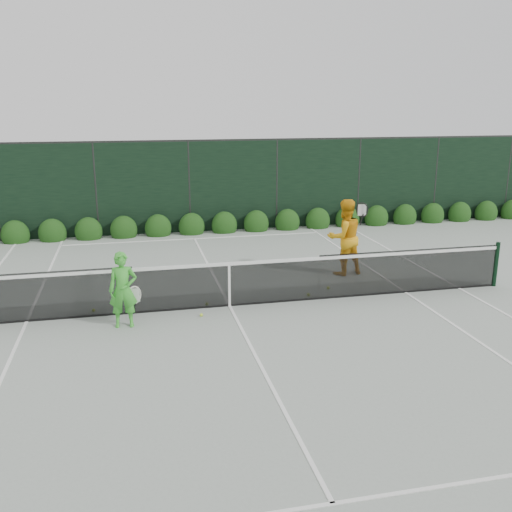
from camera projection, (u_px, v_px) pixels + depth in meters
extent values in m
plane|color=gray|center=(230.00, 306.00, 12.24)|extent=(80.00, 80.00, 0.00)
cylinder|color=black|center=(496.00, 264.00, 13.46)|extent=(0.10, 0.10, 1.07)
cube|color=black|center=(19.00, 298.00, 11.21)|extent=(4.40, 0.01, 1.02)
cube|color=black|center=(229.00, 285.00, 12.11)|extent=(4.00, 0.01, 0.96)
cube|color=black|center=(410.00, 271.00, 13.00)|extent=(4.40, 0.01, 1.02)
cube|color=white|center=(229.00, 264.00, 11.99)|extent=(12.80, 0.03, 0.07)
cube|color=black|center=(230.00, 305.00, 12.23)|extent=(12.80, 0.02, 0.04)
cube|color=white|center=(229.00, 286.00, 12.12)|extent=(0.05, 0.03, 0.91)
imported|color=green|center=(123.00, 290.00, 10.96)|extent=(0.56, 0.38, 1.49)
torus|color=silver|center=(134.00, 295.00, 11.14)|extent=(0.29, 0.14, 0.30)
cylinder|color=black|center=(135.00, 307.00, 11.20)|extent=(0.10, 0.03, 0.30)
imported|color=#EBA213|center=(344.00, 237.00, 14.30)|extent=(1.03, 0.86, 1.92)
torus|color=black|center=(362.00, 210.00, 14.00)|extent=(0.25, 0.21, 0.30)
cylinder|color=black|center=(362.00, 220.00, 14.07)|extent=(0.10, 0.03, 0.30)
cube|color=white|center=(459.00, 288.00, 13.40)|extent=(0.06, 23.77, 0.01)
cube|color=white|center=(27.00, 322.00, 11.36)|extent=(0.06, 23.77, 0.01)
cube|color=white|center=(406.00, 292.00, 13.11)|extent=(0.06, 23.77, 0.01)
cube|color=white|center=(179.00, 209.00, 23.43)|extent=(11.03, 0.06, 0.01)
cube|color=white|center=(194.00, 239.00, 18.26)|extent=(8.23, 0.06, 0.01)
cube|color=white|center=(333.00, 504.00, 6.21)|extent=(8.23, 0.06, 0.01)
cube|color=white|center=(230.00, 306.00, 12.24)|extent=(0.06, 12.80, 0.01)
cube|color=black|center=(189.00, 187.00, 18.91)|extent=(32.00, 0.06, 3.00)
cube|color=#262826|center=(188.00, 141.00, 18.51)|extent=(32.00, 0.06, 0.06)
cylinder|color=#262826|center=(96.00, 190.00, 18.27)|extent=(0.08, 0.08, 3.00)
cylinder|color=#262826|center=(189.00, 187.00, 18.91)|extent=(0.08, 0.08, 3.00)
cylinder|color=#262826|center=(277.00, 185.00, 19.55)|extent=(0.08, 0.08, 3.00)
cylinder|color=#262826|center=(359.00, 182.00, 20.18)|extent=(0.08, 0.08, 3.00)
cylinder|color=#262826|center=(435.00, 180.00, 20.82)|extent=(0.08, 0.08, 3.00)
cylinder|color=#262826|center=(508.00, 177.00, 21.46)|extent=(0.08, 0.08, 3.00)
ellipsoid|color=#0E330E|center=(15.00, 235.00, 17.74)|extent=(0.86, 0.65, 0.94)
ellipsoid|color=#0E330E|center=(52.00, 233.00, 17.98)|extent=(0.86, 0.65, 0.94)
ellipsoid|color=#0E330E|center=(89.00, 232.00, 18.21)|extent=(0.86, 0.65, 0.94)
ellipsoid|color=#0E330E|center=(124.00, 230.00, 18.44)|extent=(0.86, 0.65, 0.94)
ellipsoid|color=#0E330E|center=(158.00, 228.00, 18.68)|extent=(0.86, 0.65, 0.94)
ellipsoid|color=#0E330E|center=(192.00, 227.00, 18.91)|extent=(0.86, 0.65, 0.94)
ellipsoid|color=#0E330E|center=(224.00, 225.00, 19.14)|extent=(0.86, 0.65, 0.94)
ellipsoid|color=#0E330E|center=(256.00, 224.00, 19.38)|extent=(0.86, 0.65, 0.94)
ellipsoid|color=#0E330E|center=(287.00, 222.00, 19.61)|extent=(0.86, 0.65, 0.94)
ellipsoid|color=#0E330E|center=(318.00, 221.00, 19.84)|extent=(0.86, 0.65, 0.94)
ellipsoid|color=#0E330E|center=(347.00, 220.00, 20.08)|extent=(0.86, 0.65, 0.94)
ellipsoid|color=#0E330E|center=(376.00, 218.00, 20.31)|extent=(0.86, 0.65, 0.94)
ellipsoid|color=#0E330E|center=(405.00, 217.00, 20.54)|extent=(0.86, 0.65, 0.94)
ellipsoid|color=#0E330E|center=(432.00, 216.00, 20.78)|extent=(0.86, 0.65, 0.94)
ellipsoid|color=#0E330E|center=(460.00, 214.00, 21.01)|extent=(0.86, 0.65, 0.94)
ellipsoid|color=#0E330E|center=(486.00, 213.00, 21.24)|extent=(0.86, 0.65, 0.94)
ellipsoid|color=#0E330E|center=(512.00, 212.00, 21.48)|extent=(0.86, 0.65, 0.94)
sphere|color=#D0F135|center=(93.00, 310.00, 11.91)|extent=(0.07, 0.07, 0.07)
sphere|color=#D0F135|center=(201.00, 315.00, 11.64)|extent=(0.07, 0.07, 0.07)
sphere|color=#D0F135|center=(207.00, 304.00, 12.28)|extent=(0.07, 0.07, 0.07)
sphere|color=#D0F135|center=(308.00, 295.00, 12.87)|extent=(0.07, 0.07, 0.07)
sphere|color=#D0F135|center=(115.00, 305.00, 12.21)|extent=(0.07, 0.07, 0.07)
sphere|color=#D0F135|center=(328.00, 288.00, 13.35)|extent=(0.07, 0.07, 0.07)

